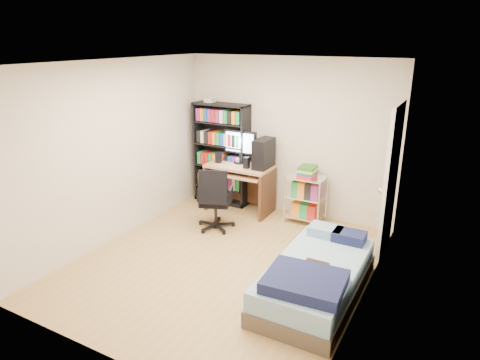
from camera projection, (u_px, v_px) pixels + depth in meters
The scene contains 7 objects.
room at pixel (224, 170), 5.14m from camera, with size 3.58×4.08×2.58m.
media_shelf at pixel (222, 153), 7.31m from camera, with size 0.97×0.32×1.80m.
computer_desk at pixel (247, 169), 6.96m from camera, with size 1.06×0.61×1.33m.
office_chair at pixel (215, 210), 6.40m from camera, with size 0.75×0.75×0.97m.
wire_cart at pixel (306, 186), 6.56m from camera, with size 0.57×0.41×0.92m.
bed at pixel (316, 278), 4.74m from camera, with size 0.91×1.83×0.52m.
door at pixel (391, 180), 5.56m from camera, with size 0.12×0.80×2.00m.
Camera 1 is at (2.53, -4.22, 2.78)m, focal length 32.00 mm.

